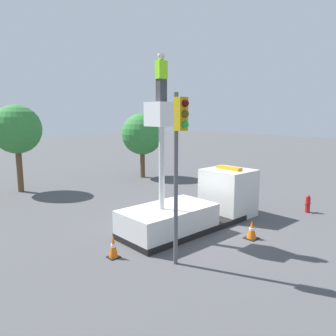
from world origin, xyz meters
The scene contains 9 objects.
ground_plane centered at (0.00, 0.00, 0.00)m, with size 120.00×120.00×0.00m, color #4C4C4F.
bucket_truck centered at (0.75, 0.00, 0.91)m, with size 6.87×2.21×5.29m.
worker centered at (-1.32, 0.00, 6.17)m, with size 0.40×0.26×1.75m.
traffic_light_pole centered at (-2.56, -2.24, 3.89)m, with size 0.34×0.57×5.50m.
fire_hydrant centered at (6.22, -2.42, 0.43)m, with size 0.47×0.23×0.88m.
traffic_cone_rear centered at (-3.82, -0.35, 0.38)m, with size 0.39×0.39×0.79m.
traffic_cone_curbside centered at (1.16, -2.53, 0.34)m, with size 0.49×0.49×0.72m.
tree_left_bg centered at (5.81, 10.42, 3.33)m, with size 3.13×3.13×4.92m.
tree_right_bg centered at (-2.84, 11.81, 3.90)m, with size 3.00×3.00×5.43m.
Camera 1 is at (-9.53, -9.41, 4.85)m, focal length 35.00 mm.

